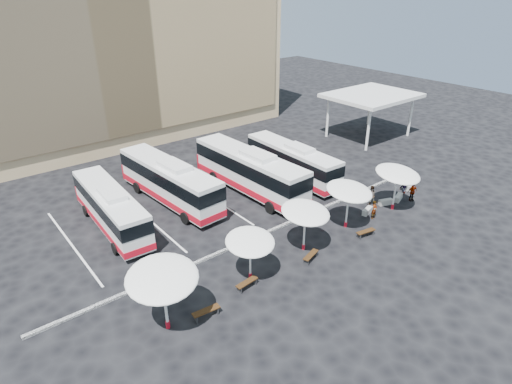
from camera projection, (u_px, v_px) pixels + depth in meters
ground at (271, 236)px, 31.90m from camera, size 120.00×120.00×0.00m
sandstone_building at (91, 24)px, 48.56m from camera, size 42.00×18.25×29.60m
service_canopy at (372, 97)px, 50.14m from camera, size 10.00×8.00×5.20m
curb_divider at (266, 232)px, 32.22m from camera, size 34.00×0.25×0.15m
bay_lines at (212, 198)px, 37.49m from camera, size 24.15×12.00×0.01m
bus_0 at (111, 207)px, 32.24m from camera, size 2.88×10.97×3.45m
bus_1 at (169, 181)px, 36.04m from camera, size 3.50×12.27×3.84m
bus_2 at (250, 170)px, 37.76m from camera, size 3.31×12.81×4.04m
bus_3 at (292, 161)px, 40.46m from camera, size 2.79×11.14×3.52m
sunshade_0 at (162, 278)px, 22.00m from camera, size 4.88×4.91×3.98m
sunshade_1 at (250, 242)px, 26.21m from camera, size 3.70×3.73×3.22m
sunshade_2 at (305, 212)px, 29.02m from camera, size 4.00×4.04×3.51m
sunshade_3 at (349, 191)px, 31.75m from camera, size 4.26×4.29×3.62m
sunshade_4 at (398, 174)px, 34.26m from camera, size 4.27×4.30×3.75m
wood_bench_0 at (206, 312)px, 24.08m from camera, size 1.67×0.60×0.50m
wood_bench_1 at (247, 283)px, 26.37m from camera, size 1.60×0.57×0.48m
wood_bench_2 at (311, 256)px, 28.99m from camera, size 1.59×0.84×0.47m
wood_bench_3 at (366, 232)px, 31.70m from camera, size 1.61×0.69×0.48m
conc_bench_0 at (367, 211)px, 34.89m from camera, size 1.29×0.69×0.46m
conc_bench_1 at (386, 202)px, 36.27m from camera, size 1.31×0.81×0.46m
conc_bench_2 at (398, 198)px, 37.00m from camera, size 1.36×0.84×0.48m
conc_bench_3 at (410, 186)px, 39.01m from camera, size 1.38×0.82×0.49m
passenger_0 at (374, 210)px, 33.96m from camera, size 0.63×0.48×1.54m
passenger_1 at (371, 195)px, 36.04m from camera, size 1.06×1.00×1.72m
passenger_2 at (413, 192)px, 36.65m from camera, size 1.07×0.68×1.69m
passenger_3 at (404, 184)px, 37.84m from camera, size 1.26×0.79×1.87m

